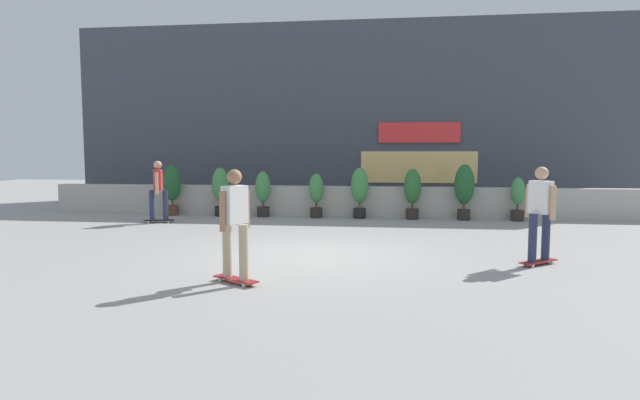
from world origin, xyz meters
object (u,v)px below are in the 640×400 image
(potted_plant_0, at_px, (172,186))
(skater_by_wall_right, at_px, (235,221))
(potted_plant_4, at_px, (360,189))
(skater_by_wall_left, at_px, (540,211))
(potted_plant_1, at_px, (220,188))
(skater_foreground, at_px, (158,188))
(potted_plant_5, at_px, (412,190))
(potted_plant_2, at_px, (263,191))
(potted_plant_3, at_px, (316,193))
(potted_plant_7, at_px, (518,198))
(potted_plant_6, at_px, (464,187))

(potted_plant_0, relative_size, skater_by_wall_right, 0.90)
(potted_plant_4, height_order, skater_by_wall_right, skater_by_wall_right)
(potted_plant_0, bearing_deg, skater_by_wall_left, -33.35)
(potted_plant_1, distance_m, skater_foreground, 2.06)
(potted_plant_4, height_order, potted_plant_5, potted_plant_4)
(potted_plant_5, bearing_deg, skater_by_wall_left, -72.36)
(potted_plant_2, bearing_deg, potted_plant_0, -180.00)
(potted_plant_1, xyz_separation_m, potted_plant_5, (5.70, 0.00, -0.01))
(potted_plant_3, height_order, skater_by_wall_right, skater_by_wall_right)
(potted_plant_1, xyz_separation_m, potted_plant_3, (2.91, 0.00, -0.12))
(skater_by_wall_left, bearing_deg, potted_plant_2, 136.37)
(potted_plant_1, bearing_deg, potted_plant_2, 0.00)
(potted_plant_1, xyz_separation_m, skater_by_wall_right, (2.80, -7.93, 0.09))
(potted_plant_0, xyz_separation_m, potted_plant_4, (5.71, 0.00, -0.04))
(potted_plant_5, bearing_deg, potted_plant_0, -180.00)
(potted_plant_7, xyz_separation_m, skater_foreground, (-9.83, -1.65, 0.28))
(potted_plant_7, bearing_deg, skater_by_wall_right, -126.23)
(potted_plant_4, height_order, potted_plant_6, potted_plant_6)
(skater_by_wall_left, bearing_deg, skater_foreground, 153.72)
(potted_plant_4, relative_size, potted_plant_7, 1.21)
(potted_plant_2, distance_m, potted_plant_3, 1.61)
(potted_plant_6, xyz_separation_m, skater_by_wall_left, (0.46, -6.01, 0.01))
(potted_plant_7, height_order, skater_by_wall_right, skater_by_wall_right)
(skater_foreground, relative_size, skater_by_wall_left, 1.00)
(potted_plant_0, height_order, potted_plant_5, potted_plant_0)
(potted_plant_6, bearing_deg, potted_plant_4, 180.00)
(skater_foreground, bearing_deg, potted_plant_4, 17.01)
(potted_plant_2, bearing_deg, skater_by_wall_right, -79.31)
(potted_plant_2, relative_size, potted_plant_3, 1.04)
(skater_foreground, bearing_deg, potted_plant_7, 9.54)
(potted_plant_6, bearing_deg, skater_foreground, -168.83)
(potted_plant_6, distance_m, potted_plant_7, 1.49)
(potted_plant_0, distance_m, skater_foreground, 1.68)
(potted_plant_7, relative_size, skater_by_wall_right, 0.72)
(skater_by_wall_left, bearing_deg, potted_plant_4, 119.68)
(skater_by_wall_left, bearing_deg, potted_plant_5, 107.64)
(skater_foreground, distance_m, skater_by_wall_right, 7.46)
(potted_plant_0, bearing_deg, potted_plant_7, 0.00)
(potted_plant_2, distance_m, skater_foreground, 3.02)
(potted_plant_4, xyz_separation_m, skater_by_wall_left, (3.43, -6.01, 0.08))
(skater_foreground, bearing_deg, potted_plant_0, 100.57)
(potted_plant_3, height_order, potted_plant_5, potted_plant_5)
(skater_by_wall_right, bearing_deg, potted_plant_1, 109.45)
(potted_plant_4, bearing_deg, potted_plant_3, -180.00)
(potted_plant_2, bearing_deg, potted_plant_3, -0.00)
(potted_plant_0, xyz_separation_m, potted_plant_1, (1.53, 0.00, -0.05))
(skater_foreground, xyz_separation_m, skater_by_wall_right, (4.02, -6.28, 0.00))
(potted_plant_4, bearing_deg, skater_by_wall_left, -60.32)
(potted_plant_4, relative_size, potted_plant_5, 1.02)
(skater_by_wall_left, bearing_deg, potted_plant_7, 80.54)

